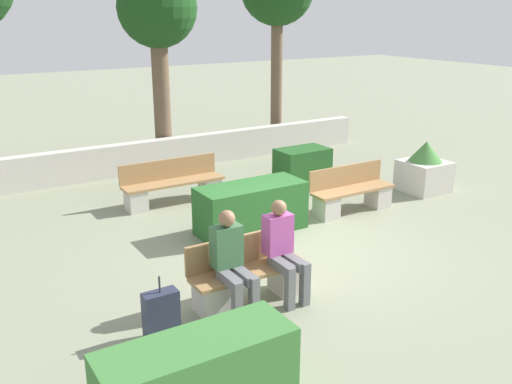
{
  "coord_description": "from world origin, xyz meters",
  "views": [
    {
      "loc": [
        -5.03,
        -6.92,
        3.7
      ],
      "look_at": [
        -0.47,
        0.5,
        0.9
      ],
      "focal_mm": 40.0,
      "sensor_mm": 36.0,
      "label": 1
    }
  ],
  "objects": [
    {
      "name": "suitcase",
      "position": [
        -2.9,
        -1.34,
        0.3
      ],
      "size": [
        0.41,
        0.2,
        0.81
      ],
      "color": "#282D42",
      "rests_on": "ground_plane"
    },
    {
      "name": "perimeter_wall",
      "position": [
        0.0,
        5.59,
        0.37
      ],
      "size": [
        11.4,
        0.3,
        0.74
      ],
      "color": "beige",
      "rests_on": "ground_plane"
    },
    {
      "name": "bench_right_side",
      "position": [
        1.93,
        0.91,
        0.33
      ],
      "size": [
        1.74,
        0.48,
        0.86
      ],
      "rotation": [
        0.0,
        0.0,
        0.13
      ],
      "color": "#A37A4C",
      "rests_on": "ground_plane"
    },
    {
      "name": "hedge_block_mid_left",
      "position": [
        -3.1,
        -2.72,
        0.39
      ],
      "size": [
        1.9,
        0.66,
        0.78
      ],
      "color": "#3D7A38",
      "rests_on": "ground_plane"
    },
    {
      "name": "hedge_block_near_right",
      "position": [
        -0.24,
        1.03,
        0.42
      ],
      "size": [
        1.89,
        0.79,
        0.85
      ],
      "color": "#286028",
      "rests_on": "ground_plane"
    },
    {
      "name": "person_seated_woman",
      "position": [
        -1.11,
        -1.22,
        0.74
      ],
      "size": [
        0.38,
        0.63,
        1.34
      ],
      "color": "slate",
      "rests_on": "ground_plane"
    },
    {
      "name": "bench_front",
      "position": [
        -1.56,
        -1.09,
        0.32
      ],
      "size": [
        1.61,
        0.48,
        0.86
      ],
      "color": "#A37A4C",
      "rests_on": "ground_plane"
    },
    {
      "name": "tree_center_left",
      "position": [
        0.25,
        6.01,
        3.58
      ],
      "size": [
        1.85,
        1.85,
        4.67
      ],
      "color": "brown",
      "rests_on": "ground_plane"
    },
    {
      "name": "bench_left_side",
      "position": [
        -0.78,
        3.13,
        0.34
      ],
      "size": [
        2.05,
        0.49,
        0.86
      ],
      "rotation": [
        0.0,
        0.0,
        0.11
      ],
      "color": "#A37A4C",
      "rests_on": "ground_plane"
    },
    {
      "name": "ground_plane",
      "position": [
        0.0,
        0.0,
        0.0
      ],
      "size": [
        60.0,
        60.0,
        0.0
      ],
      "primitive_type": "plane",
      "color": "gray"
    },
    {
      "name": "planter_corner_left",
      "position": [
        4.1,
        1.11,
        0.48
      ],
      "size": [
        0.89,
        0.89,
        1.07
      ],
      "color": "beige",
      "rests_on": "ground_plane"
    },
    {
      "name": "person_seated_man",
      "position": [
        -1.88,
        -1.22,
        0.74
      ],
      "size": [
        0.38,
        0.63,
        1.34
      ],
      "color": "slate",
      "rests_on": "ground_plane"
    },
    {
      "name": "hedge_block_near_left",
      "position": [
        2.42,
        3.19,
        0.35
      ],
      "size": [
        1.17,
        0.72,
        0.7
      ],
      "color": "#235623",
      "rests_on": "ground_plane"
    }
  ]
}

